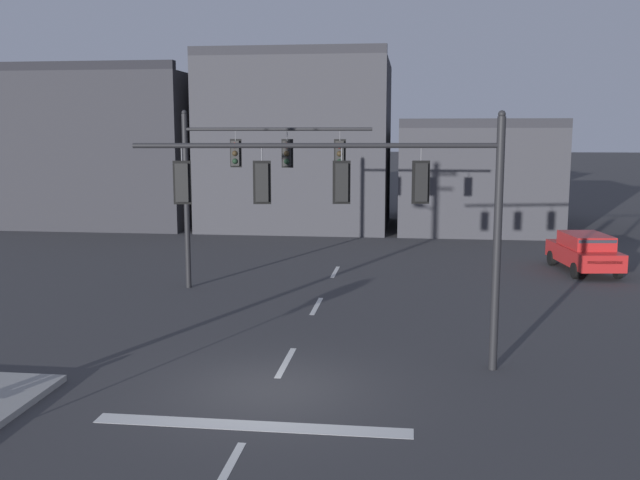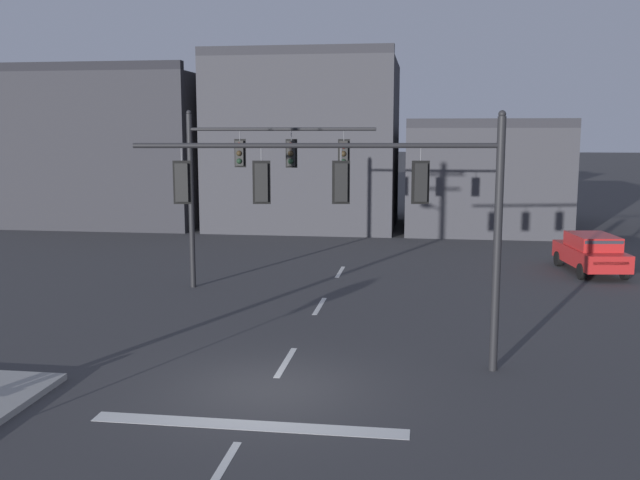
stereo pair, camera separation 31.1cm
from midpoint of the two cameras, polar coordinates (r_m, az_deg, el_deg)
The scene contains 7 objects.
ground_plane at distance 16.64m, azimuth -3.50°, elevation -11.77°, with size 400.00×400.00×0.00m, color #353538.
stop_bar_paint at distance 14.82m, azimuth -5.11°, elevation -14.40°, with size 6.40×0.50×0.01m, color silver.
lane_centreline at distance 18.49m, azimuth -2.23°, elevation -9.64°, with size 0.16×26.40×0.01m.
signal_mast_near_side at distance 17.06m, azimuth 4.29°, elevation 3.47°, with size 8.62×1.39×6.28m.
signal_mast_far_side at distance 26.29m, azimuth -5.27°, elevation 5.65°, with size 6.92×0.39×6.57m.
car_lot_nearside at distance 31.81m, azimuth 20.94°, elevation -0.91°, with size 2.37×4.62×1.61m.
building_row at distance 46.05m, azimuth -4.17°, elevation 6.78°, with size 33.03×12.68×10.44m.
Camera 2 is at (3.36, -15.25, 5.78)m, focal length 40.39 mm.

